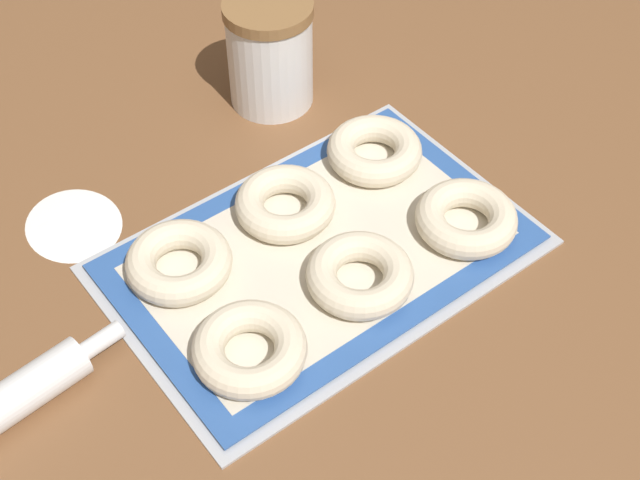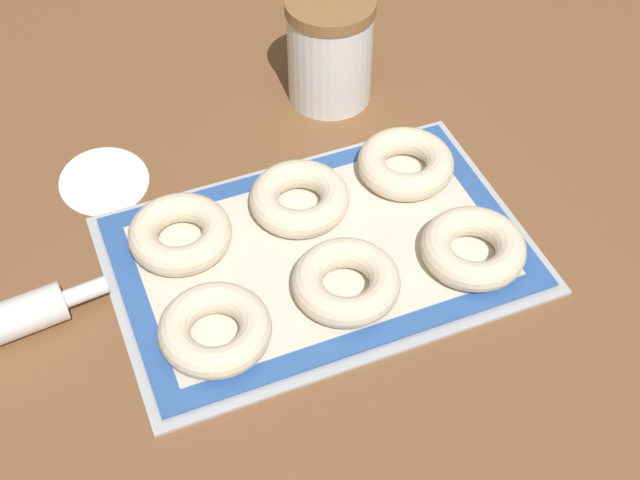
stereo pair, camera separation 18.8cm
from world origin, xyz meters
TOP-DOWN VIEW (x-y plane):
  - ground_plane at (0.00, 0.00)m, footprint 2.80×2.80m
  - baking_tray at (0.01, 0.01)m, footprint 0.50×0.33m
  - baking_mat at (0.01, 0.01)m, footprint 0.47×0.30m
  - bagel_front_left at (-0.14, -0.06)m, footprint 0.12×0.12m
  - bagel_front_center at (0.01, -0.06)m, footprint 0.12×0.12m
  - bagel_front_right at (0.17, -0.07)m, footprint 0.12×0.12m
  - bagel_back_left at (-0.14, 0.09)m, footprint 0.12×0.12m
  - bagel_back_center at (0.01, 0.09)m, footprint 0.12×0.12m
  - bagel_back_right at (0.16, 0.09)m, footprint 0.12×0.12m
  - flour_canister at (0.14, 0.29)m, footprint 0.12×0.12m
  - flour_patch_near at (-0.20, 0.24)m, footprint 0.12×0.13m
  - flour_patch_far at (-0.22, 0.26)m, footprint 0.06×0.03m

SIDE VIEW (x-z plane):
  - ground_plane at x=0.00m, z-range 0.00..0.00m
  - flour_patch_near at x=-0.20m, z-range 0.00..0.00m
  - flour_patch_far at x=-0.22m, z-range 0.00..0.00m
  - baking_tray at x=0.01m, z-range 0.00..0.01m
  - baking_mat at x=0.01m, z-range 0.01..0.01m
  - bagel_front_left at x=-0.14m, z-range 0.01..0.05m
  - bagel_front_center at x=0.01m, z-range 0.01..0.05m
  - bagel_front_right at x=0.17m, z-range 0.01..0.05m
  - bagel_back_left at x=-0.14m, z-range 0.01..0.05m
  - bagel_back_center at x=0.01m, z-range 0.01..0.05m
  - bagel_back_right at x=0.16m, z-range 0.01..0.05m
  - flour_canister at x=0.14m, z-range 0.00..0.16m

